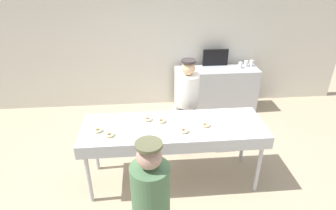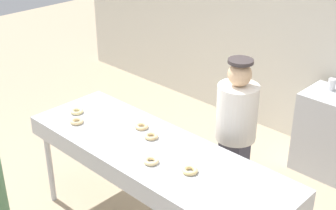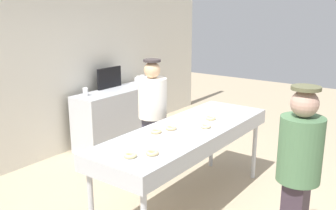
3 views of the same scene
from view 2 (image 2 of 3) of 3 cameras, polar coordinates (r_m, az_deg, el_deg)
name	(u,v)px [view 2 (image 2 of 3)]	position (r m, az deg, el deg)	size (l,w,h in m)	color
back_wall	(313,26)	(5.71, 17.23, 9.16)	(8.00, 0.12, 2.94)	silver
fryer_conveyor	(155,158)	(4.01, -1.62, -6.44)	(2.53, 0.83, 0.96)	#B7BABF
plain_donut_0	(151,136)	(4.11, -2.05, -3.81)	(0.12, 0.12, 0.03)	#E8C383
plain_donut_1	(142,126)	(4.27, -3.23, -2.61)	(0.12, 0.12, 0.03)	#EAC384
plain_donut_2	(77,111)	(4.61, -11.02, -0.76)	(0.12, 0.12, 0.03)	beige
plain_donut_3	(190,170)	(3.66, 2.69, -7.95)	(0.12, 0.12, 0.03)	#F9D485
plain_donut_4	(151,161)	(3.77, -2.07, -6.83)	(0.12, 0.12, 0.03)	beige
plain_donut_5	(77,121)	(4.43, -11.03, -1.97)	(0.12, 0.12, 0.03)	#E9C889
worker_baker	(236,131)	(4.28, 8.22, -3.17)	(0.37, 0.37, 1.64)	#3C3B4B
paper_cup_0	(332,84)	(5.36, 19.28, 2.39)	(0.08, 0.08, 0.13)	white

